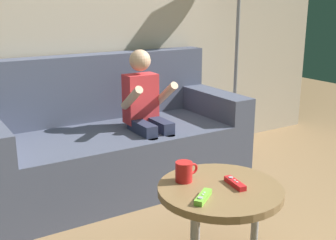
{
  "coord_description": "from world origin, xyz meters",
  "views": [
    {
      "loc": [
        -1.16,
        -1.14,
        1.25
      ],
      "look_at": [
        0.08,
        0.87,
        0.6
      ],
      "focal_mm": 45.75,
      "sensor_mm": 36.0,
      "label": 1
    }
  ],
  "objects_px": {
    "couch": "(111,143)",
    "game_remote_lime_near_edge": "(203,197)",
    "person_seated_on_couch": "(147,112)",
    "game_remote_red_center": "(235,183)",
    "coffee_mug": "(184,172)",
    "coffee_table": "(220,195)"
  },
  "relations": [
    {
      "from": "couch",
      "to": "person_seated_on_couch",
      "type": "distance_m",
      "value": 0.35
    },
    {
      "from": "coffee_table",
      "to": "game_remote_lime_near_edge",
      "type": "distance_m",
      "value": 0.17
    },
    {
      "from": "couch",
      "to": "game_remote_lime_near_edge",
      "type": "xyz_separation_m",
      "value": [
        -0.14,
        -1.26,
        0.15
      ]
    },
    {
      "from": "person_seated_on_couch",
      "to": "couch",
      "type": "bearing_deg",
      "value": 135.84
    },
    {
      "from": "coffee_table",
      "to": "game_remote_lime_near_edge",
      "type": "relative_size",
      "value": 4.25
    },
    {
      "from": "game_remote_lime_near_edge",
      "to": "coffee_mug",
      "type": "bearing_deg",
      "value": 78.7
    },
    {
      "from": "game_remote_red_center",
      "to": "coffee_mug",
      "type": "height_order",
      "value": "coffee_mug"
    },
    {
      "from": "person_seated_on_couch",
      "to": "game_remote_red_center",
      "type": "distance_m",
      "value": 1.05
    },
    {
      "from": "person_seated_on_couch",
      "to": "game_remote_red_center",
      "type": "relative_size",
      "value": 6.57
    },
    {
      "from": "couch",
      "to": "game_remote_lime_near_edge",
      "type": "relative_size",
      "value": 13.34
    },
    {
      "from": "person_seated_on_couch",
      "to": "coffee_table",
      "type": "relative_size",
      "value": 1.65
    },
    {
      "from": "coffee_table",
      "to": "game_remote_red_center",
      "type": "relative_size",
      "value": 3.99
    },
    {
      "from": "game_remote_lime_near_edge",
      "to": "coffee_mug",
      "type": "xyz_separation_m",
      "value": [
        0.04,
        0.2,
        0.04
      ]
    },
    {
      "from": "couch",
      "to": "game_remote_lime_near_edge",
      "type": "bearing_deg",
      "value": -96.39
    },
    {
      "from": "person_seated_on_couch",
      "to": "coffee_table",
      "type": "bearing_deg",
      "value": -100.18
    },
    {
      "from": "person_seated_on_couch",
      "to": "game_remote_lime_near_edge",
      "type": "xyz_separation_m",
      "value": [
        -0.33,
        -1.08,
        -0.09
      ]
    },
    {
      "from": "couch",
      "to": "game_remote_lime_near_edge",
      "type": "height_order",
      "value": "couch"
    },
    {
      "from": "coffee_table",
      "to": "coffee_mug",
      "type": "xyz_separation_m",
      "value": [
        -0.11,
        0.13,
        0.09
      ]
    },
    {
      "from": "couch",
      "to": "coffee_table",
      "type": "relative_size",
      "value": 3.14
    },
    {
      "from": "person_seated_on_couch",
      "to": "coffee_mug",
      "type": "bearing_deg",
      "value": -108.1
    },
    {
      "from": "coffee_mug",
      "to": "game_remote_red_center",
      "type": "bearing_deg",
      "value": -44.61
    },
    {
      "from": "person_seated_on_couch",
      "to": "game_remote_lime_near_edge",
      "type": "bearing_deg",
      "value": -106.84
    }
  ]
}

